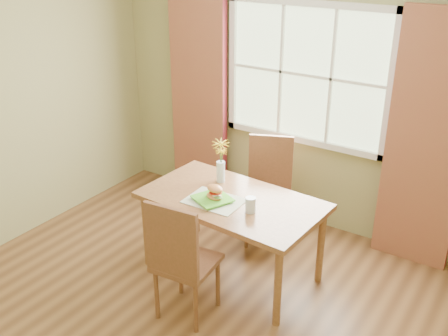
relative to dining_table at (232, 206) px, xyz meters
name	(u,v)px	position (x,y,z in m)	size (l,w,h in m)	color
room	(182,158)	(0.07, -0.72, 0.71)	(4.24, 3.84, 2.74)	brown
window	(306,75)	(0.07, 1.15, 0.86)	(1.62, 0.06, 1.32)	#B3CA99
curtain_left	(199,99)	(-1.08, 1.06, 0.46)	(0.65, 0.08, 2.20)	maroon
curtain_right	(426,144)	(1.22, 1.06, 0.46)	(0.65, 0.08, 2.20)	maroon
dining_table	(232,206)	(0.00, 0.00, 0.00)	(1.52, 0.91, 0.72)	#8F5F37
chair_near	(180,257)	(0.01, -0.71, -0.09)	(0.46, 0.46, 1.01)	brown
chair_far	(269,184)	(-0.03, 0.70, -0.10)	(0.54, 0.54, 0.99)	brown
placemat	(214,201)	(-0.09, -0.12, 0.08)	(0.45, 0.33, 0.01)	beige
plate	(212,200)	(-0.11, -0.12, 0.09)	(0.27, 0.27, 0.01)	#5ECE33
croissant_sandwich	(215,192)	(-0.09, -0.11, 0.15)	(0.18, 0.15, 0.12)	#E3944D
water_glass	(251,205)	(0.24, -0.11, 0.13)	(0.08, 0.08, 0.12)	silver
flower_vase	(221,157)	(-0.25, 0.21, 0.30)	(0.15, 0.15, 0.38)	silver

